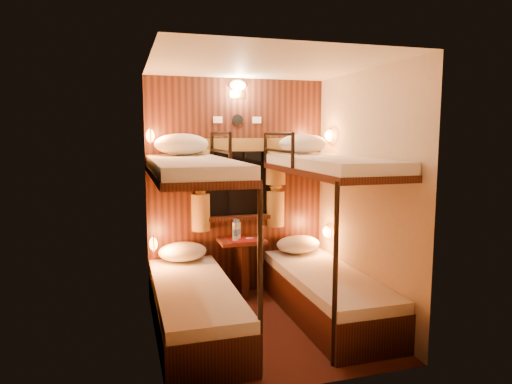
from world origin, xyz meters
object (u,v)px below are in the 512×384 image
object	(u,v)px
table	(242,260)
bottle_left	(235,231)
bunk_right	(326,262)
bunk_left	(194,273)
bottle_right	(238,230)

from	to	relation	value
table	bottle_left	world-z (taller)	bottle_left
table	bottle_left	bearing A→B (deg)	-151.79
table	bottle_left	distance (m)	0.35
bunk_right	bottle_left	distance (m)	1.06
bunk_left	table	size ratio (longest dim) A/B	2.90
bunk_right	bottle_right	size ratio (longest dim) A/B	8.98
table	bottle_left	size ratio (longest dim) A/B	2.76
bunk_right	bottle_right	distance (m)	1.09
bottle_left	bottle_right	distance (m)	0.11
bunk_right	table	bearing A→B (deg)	129.67
bunk_left	bunk_right	distance (m)	1.30
bunk_left	table	bearing A→B (deg)	50.33
bunk_left	bunk_right	world-z (taller)	same
bunk_left	table	distance (m)	1.02
table	bunk_right	bearing A→B (deg)	-50.33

